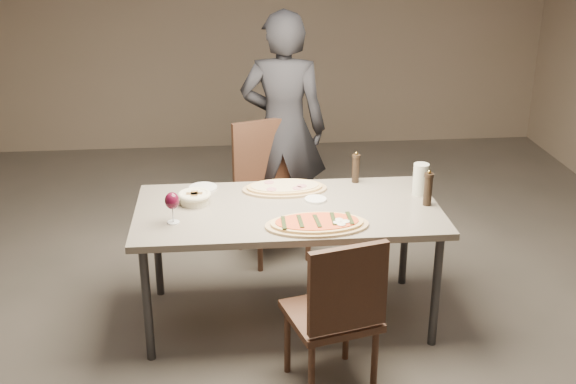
{
  "coord_description": "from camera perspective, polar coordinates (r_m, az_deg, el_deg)",
  "views": [
    {
      "loc": [
        -0.36,
        -3.91,
        2.43
      ],
      "look_at": [
        0.0,
        0.0,
        0.85
      ],
      "focal_mm": 45.0,
      "sensor_mm": 36.0,
      "label": 1
    }
  ],
  "objects": [
    {
      "name": "chair_far",
      "position": [
        5.23,
        -1.6,
        0.82
      ],
      "size": [
        0.59,
        0.59,
        0.98
      ],
      "rotation": [
        0.0,
        0.0,
        3.49
      ],
      "color": "#40271B",
      "rests_on": "ground"
    },
    {
      "name": "bread_basket",
      "position": [
        4.34,
        -7.41,
        -0.39
      ],
      "size": [
        0.2,
        0.2,
        0.07
      ],
      "rotation": [
        0.0,
        0.0,
        -0.07
      ],
      "color": "beige",
      "rests_on": "dining_table"
    },
    {
      "name": "oil_dish",
      "position": [
        4.36,
        2.19,
        -0.6
      ],
      "size": [
        0.13,
        0.13,
        0.02
      ],
      "rotation": [
        0.0,
        0.0,
        0.08
      ],
      "color": "white",
      "rests_on": "dining_table"
    },
    {
      "name": "dining_table",
      "position": [
        4.29,
        0.0,
        -1.95
      ],
      "size": [
        1.8,
        0.9,
        0.75
      ],
      "color": "gray",
      "rests_on": "ground"
    },
    {
      "name": "room",
      "position": [
        4.05,
        0.0,
        7.23
      ],
      "size": [
        7.0,
        7.0,
        7.0
      ],
      "color": "#59534D",
      "rests_on": "ground"
    },
    {
      "name": "carafe",
      "position": [
        4.5,
        10.43,
        0.99
      ],
      "size": [
        0.1,
        0.1,
        0.2
      ],
      "rotation": [
        0.0,
        0.0,
        0.31
      ],
      "color": "silver",
      "rests_on": "dining_table"
    },
    {
      "name": "chair_near",
      "position": [
        3.71,
        3.96,
        -9.2
      ],
      "size": [
        0.53,
        0.53,
        0.91
      ],
      "rotation": [
        0.0,
        0.0,
        0.26
      ],
      "color": "#40271B",
      "rests_on": "ground"
    },
    {
      "name": "side_plate",
      "position": [
        4.58,
        -6.73,
        0.35
      ],
      "size": [
        0.18,
        0.18,
        0.01
      ],
      "rotation": [
        0.0,
        0.0,
        0.26
      ],
      "color": "white",
      "rests_on": "dining_table"
    },
    {
      "name": "ham_pizza",
      "position": [
        4.52,
        -0.26,
        0.33
      ],
      "size": [
        0.53,
        0.29,
        0.04
      ],
      "rotation": [
        0.0,
        0.0,
        0.15
      ],
      "color": "tan",
      "rests_on": "dining_table"
    },
    {
      "name": "zucchini_pizza",
      "position": [
        4.02,
        2.35,
        -2.53
      ],
      "size": [
        0.58,
        0.32,
        0.05
      ],
      "rotation": [
        0.0,
        0.0,
        0.16
      ],
      "color": "tan",
      "rests_on": "dining_table"
    },
    {
      "name": "diner",
      "position": [
        5.35,
        -0.36,
        5.02
      ],
      "size": [
        0.7,
        0.53,
        1.75
      ],
      "primitive_type": "imported",
      "rotation": [
        0.0,
        0.0,
        2.96
      ],
      "color": "black",
      "rests_on": "ground"
    },
    {
      "name": "pepper_mill_left",
      "position": [
        4.35,
        11.01,
        0.26
      ],
      "size": [
        0.06,
        0.06,
        0.22
      ],
      "rotation": [
        0.0,
        0.0,
        0.16
      ],
      "color": "black",
      "rests_on": "dining_table"
    },
    {
      "name": "pepper_mill_right",
      "position": [
        4.64,
        5.38,
        1.91
      ],
      "size": [
        0.05,
        0.05,
        0.21
      ],
      "rotation": [
        0.0,
        0.0,
        -0.17
      ],
      "color": "black",
      "rests_on": "dining_table"
    },
    {
      "name": "wine_glass",
      "position": [
        4.07,
        -9.15,
        -0.77
      ],
      "size": [
        0.08,
        0.08,
        0.18
      ],
      "rotation": [
        0.0,
        0.0,
        -0.36
      ],
      "color": "silver",
      "rests_on": "dining_table"
    }
  ]
}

